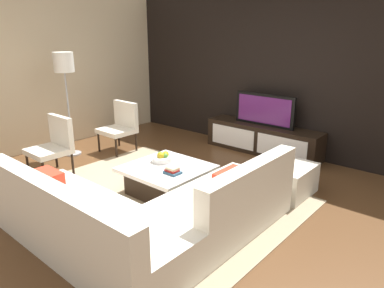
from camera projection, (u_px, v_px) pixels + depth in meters
name	position (u px, v px, depth m)	size (l,w,h in m)	color
ground_plane	(167.00, 198.00, 4.65)	(14.00, 14.00, 0.00)	brown
feature_wall_back	(275.00, 71.00, 6.18)	(6.40, 0.12, 2.80)	black
side_wall_left	(44.00, 70.00, 6.36)	(0.12, 5.20, 2.80)	beige
area_rug	(162.00, 195.00, 4.71)	(3.42, 2.50, 0.01)	tan
media_console	(263.00, 139.00, 6.31)	(2.08, 0.48, 0.50)	black
television	(264.00, 110.00, 6.15)	(1.11, 0.06, 0.54)	black
sectional_couch	(146.00, 216.00, 3.64)	(2.33, 2.44, 0.80)	silver
coffee_table	(167.00, 179.00, 4.72)	(1.01, 0.98, 0.38)	black
accent_chair_near	(54.00, 143.00, 5.31)	(0.55, 0.53, 0.87)	black
floor_lamp	(64.00, 69.00, 5.86)	(0.32, 0.32, 1.74)	#A5A5AA
ottoman	(283.00, 178.00, 4.76)	(0.70, 0.70, 0.40)	silver
fruit_bowl	(162.00, 158.00, 4.84)	(0.28, 0.28, 0.14)	silver
accent_chair_far	(121.00, 124.00, 6.37)	(0.57, 0.52, 0.87)	black
book_stack	(172.00, 171.00, 4.43)	(0.20, 0.15, 0.08)	#2D516B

